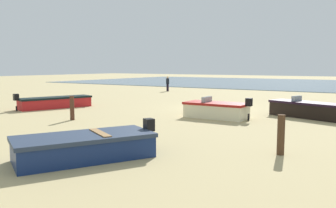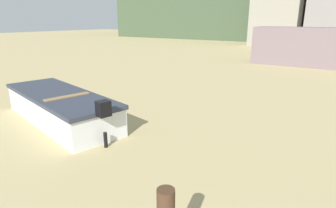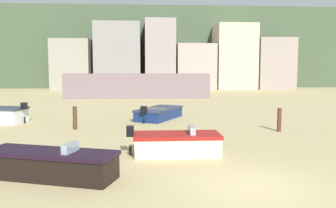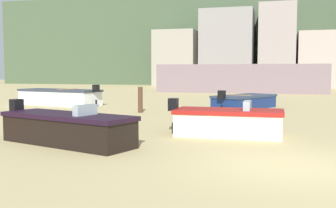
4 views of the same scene
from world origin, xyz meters
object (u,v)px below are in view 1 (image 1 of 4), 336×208
at_px(boat_cream_4, 216,110).
at_px(boat_black_5, 309,110).
at_px(boat_navy_3, 85,147).
at_px(beach_walker_distant, 168,83).
at_px(boat_red_0, 55,102).
at_px(mooring_post_near_water, 281,135).
at_px(mooring_post_mid_beach, 72,108).

distance_m(boat_cream_4, boat_black_5, 4.89).
distance_m(boat_navy_3, beach_walker_distant, 28.10).
height_order(boat_navy_3, boat_black_5, boat_black_5).
height_order(boat_navy_3, boat_cream_4, boat_cream_4).
xyz_separation_m(boat_red_0, boat_black_5, (-14.85, -4.37, 0.06)).
bearing_deg(boat_red_0, boat_black_5, 34.10).
distance_m(boat_red_0, mooring_post_near_water, 16.33).
distance_m(mooring_post_near_water, beach_walker_distant, 27.71).
bearing_deg(mooring_post_mid_beach, boat_navy_3, 140.63).
distance_m(boat_red_0, beach_walker_distant, 16.98).
relative_size(boat_black_5, mooring_post_near_water, 3.52).
relative_size(boat_navy_3, boat_cream_4, 1.22).
bearing_deg(mooring_post_near_water, mooring_post_mid_beach, -7.23).
bearing_deg(boat_cream_4, boat_navy_3, -178.47).
xyz_separation_m(boat_cream_4, beach_walker_distant, (12.87, -15.14, 0.53)).
bearing_deg(boat_red_0, mooring_post_mid_beach, -13.47).
bearing_deg(boat_cream_4, mooring_post_near_water, -140.50).
xyz_separation_m(mooring_post_mid_beach, beach_walker_distant, (7.03, -19.80, 0.34)).
xyz_separation_m(boat_navy_3, mooring_post_mid_beach, (6.12, -5.02, 0.24)).
bearing_deg(boat_cream_4, boat_red_0, 98.86).
relative_size(boat_cream_4, mooring_post_near_water, 2.86).
height_order(boat_cream_4, mooring_post_mid_beach, mooring_post_mid_beach).
xyz_separation_m(boat_cream_4, boat_black_5, (-4.10, -2.68, 0.01)).
bearing_deg(mooring_post_mid_beach, boat_cream_4, -141.41).
height_order(mooring_post_near_water, mooring_post_mid_beach, mooring_post_near_water).
bearing_deg(mooring_post_mid_beach, mooring_post_near_water, 172.77).
distance_m(boat_black_5, mooring_post_mid_beach, 12.36).
bearing_deg(boat_red_0, beach_walker_distant, 114.87).
bearing_deg(mooring_post_near_water, boat_navy_3, 37.71).
relative_size(boat_black_5, mooring_post_mid_beach, 3.58).
relative_size(boat_red_0, boat_navy_3, 1.13).
distance_m(boat_red_0, boat_black_5, 15.48).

